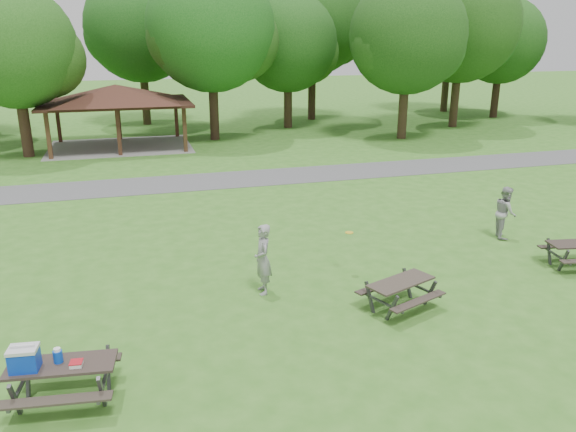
% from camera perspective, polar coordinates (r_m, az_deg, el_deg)
% --- Properties ---
extents(ground, '(160.00, 160.00, 0.00)m').
position_cam_1_polar(ground, '(13.81, 0.58, -10.45)').
color(ground, '#367120').
rests_on(ground, ground).
extents(asphalt_path, '(120.00, 3.20, 0.02)m').
position_cam_1_polar(asphalt_path, '(26.70, -8.00, 3.54)').
color(asphalt_path, '#4E4E51').
rests_on(asphalt_path, ground).
extents(pavilion, '(8.60, 7.01, 3.76)m').
position_cam_1_polar(pavilion, '(35.82, -17.07, 11.55)').
color(pavilion, '#3D2616').
rests_on(pavilion, ground).
extents(tree_row_d, '(6.93, 6.60, 9.27)m').
position_cam_1_polar(tree_row_d, '(34.61, -25.93, 14.89)').
color(tree_row_d, '#331F16').
rests_on(tree_row_d, ground).
extents(tree_row_e, '(8.40, 8.00, 11.02)m').
position_cam_1_polar(tree_row_e, '(37.10, -7.69, 18.11)').
color(tree_row_e, black).
rests_on(tree_row_e, ground).
extents(tree_row_f, '(7.35, 7.00, 9.55)m').
position_cam_1_polar(tree_row_f, '(41.81, 0.11, 16.93)').
color(tree_row_f, '#301F15').
rests_on(tree_row_f, ground).
extents(tree_row_g, '(7.77, 7.40, 10.25)m').
position_cam_1_polar(tree_row_g, '(37.98, 12.15, 17.19)').
color(tree_row_g, '#302115').
rests_on(tree_row_g, ground).
extents(tree_row_h, '(8.61, 8.20, 11.37)m').
position_cam_1_polar(tree_row_h, '(44.02, 17.28, 17.77)').
color(tree_row_h, '#322116').
rests_on(tree_row_h, ground).
extents(tree_row_i, '(7.14, 6.80, 9.52)m').
position_cam_1_polar(tree_row_i, '(50.28, 20.90, 16.06)').
color(tree_row_i, black).
rests_on(tree_row_i, ground).
extents(tree_deep_b, '(8.40, 8.00, 11.13)m').
position_cam_1_polar(tree_deep_b, '(44.70, -14.65, 17.79)').
color(tree_deep_b, '#302215').
rests_on(tree_deep_b, ground).
extents(tree_deep_c, '(8.82, 8.40, 11.90)m').
position_cam_1_polar(tree_deep_c, '(46.05, 2.65, 19.00)').
color(tree_deep_c, black).
rests_on(tree_deep_c, ground).
extents(tree_deep_d, '(8.40, 8.00, 11.27)m').
position_cam_1_polar(tree_deep_d, '(52.93, 16.24, 17.75)').
color(tree_deep_d, black).
rests_on(tree_deep_d, ground).
extents(picnic_table_near, '(2.11, 1.78, 1.34)m').
position_cam_1_polar(picnic_table_near, '(11.48, -23.00, -13.97)').
color(picnic_table_near, '#2D2420').
rests_on(picnic_table_near, ground).
extents(picnic_table_middle, '(2.18, 1.97, 0.78)m').
position_cam_1_polar(picnic_table_middle, '(14.35, 11.36, -7.14)').
color(picnic_table_middle, '#322A24').
rests_on(picnic_table_middle, ground).
extents(frisbee_in_flight, '(0.24, 0.24, 0.02)m').
position_cam_1_polar(frisbee_in_flight, '(15.97, 6.24, -1.69)').
color(frisbee_in_flight, gold).
rests_on(frisbee_in_flight, ground).
extents(frisbee_thrower, '(0.46, 0.70, 1.90)m').
position_cam_1_polar(frisbee_thrower, '(14.78, -2.58, -4.42)').
color(frisbee_thrower, gray).
rests_on(frisbee_thrower, ground).
extents(frisbee_catcher, '(0.96, 1.05, 1.77)m').
position_cam_1_polar(frisbee_catcher, '(20.21, 21.20, 0.35)').
color(frisbee_catcher, '#9C9C9F').
rests_on(frisbee_catcher, ground).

